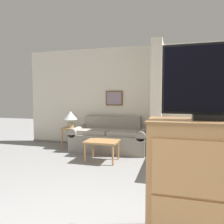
# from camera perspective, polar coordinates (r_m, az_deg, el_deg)

# --- Properties ---
(wall_back) EXTENTS (6.29, 0.16, 2.60)m
(wall_back) POSITION_cam_1_polar(r_m,az_deg,el_deg) (5.66, 7.30, 3.67)
(wall_back) COLOR silver
(wall_back) RESTS_ON ground_plane
(wall_partition_pillar) EXTENTS (0.24, 0.70, 2.60)m
(wall_partition_pillar) POSITION_cam_1_polar(r_m,az_deg,el_deg) (5.20, 11.64, 3.65)
(wall_partition_pillar) COLOR silver
(wall_partition_pillar) RESTS_ON ground_plane
(couch) EXTENTS (1.85, 0.84, 0.82)m
(couch) POSITION_cam_1_polar(r_m,az_deg,el_deg) (5.43, -0.55, -6.81)
(couch) COLOR gray
(couch) RESTS_ON ground_plane
(coffee_table) EXTENTS (0.66, 0.50, 0.43)m
(coffee_table) POSITION_cam_1_polar(r_m,az_deg,el_deg) (4.52, -2.62, -8.15)
(coffee_table) COLOR #B27F4C
(coffee_table) RESTS_ON ground_plane
(side_table) EXTENTS (0.38, 0.38, 0.53)m
(side_table) POSITION_cam_1_polar(r_m,az_deg,el_deg) (5.75, -10.74, -5.05)
(side_table) COLOR #B27F4C
(side_table) RESTS_ON ground_plane
(table_lamp) EXTENTS (0.35, 0.35, 0.42)m
(table_lamp) POSITION_cam_1_polar(r_m,az_deg,el_deg) (5.70, -10.79, -1.14)
(table_lamp) COLOR tan
(table_lamp) RESTS_ON side_table
(tv_dresser) EXTENTS (1.00, 0.51, 1.13)m
(tv_dresser) POSITION_cam_1_polar(r_m,az_deg,el_deg) (2.14, 23.22, -17.19)
(tv_dresser) COLOR #B27F4C
(tv_dresser) RESTS_ON ground_plane
(tv) EXTENTS (0.76, 0.16, 0.64)m
(tv) POSITION_cam_1_polar(r_m,az_deg,el_deg) (2.01, 23.93, 7.14)
(tv) COLOR black
(tv) RESTS_ON tv_dresser
(bed) EXTENTS (1.60, 2.12, 0.60)m
(bed) POSITION_cam_1_polar(r_m,az_deg,el_deg) (4.61, 23.58, -9.16)
(bed) COLOR #B27F4C
(bed) RESTS_ON ground_plane
(backpack) EXTENTS (0.34, 0.21, 0.48)m
(backpack) POSITION_cam_1_polar(r_m,az_deg,el_deg) (4.57, 25.69, -2.49)
(backpack) COLOR #232D4C
(backpack) RESTS_ON bed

